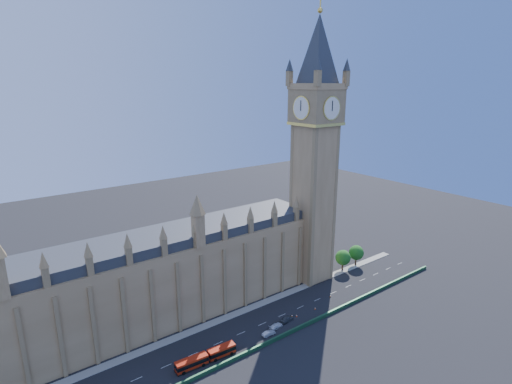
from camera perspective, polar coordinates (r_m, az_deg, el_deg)
ground at (r=128.01m, az=-0.59°, el=-18.91°), size 400.00×400.00×0.00m
palace_westminster at (r=127.85m, az=-16.01°, el=-12.38°), size 120.00×20.00×28.00m
elizabeth_tower at (r=142.58m, az=8.47°, el=8.08°), size 20.59×20.59×105.00m
bridge_parapet at (r=121.82m, az=2.08°, el=-20.56°), size 160.00×0.60×1.20m
kerb_north at (r=134.51m, az=-3.10°, el=-17.04°), size 160.00×3.00×0.16m
tree_east_near at (r=163.38m, az=12.36°, el=-9.07°), size 6.00×6.00×8.50m
tree_east_far at (r=169.09m, az=14.16°, el=-8.33°), size 6.00×6.00×8.50m
red_bus at (r=115.51m, az=-7.16°, el=-22.39°), size 17.18×3.69×2.90m
car_grey at (r=131.07m, az=4.42°, el=-17.65°), size 4.80×2.27×1.59m
car_silver at (r=124.86m, az=1.84°, el=-19.52°), size 4.23×1.63×1.38m
car_white at (r=127.96m, az=2.86°, el=-18.57°), size 4.96×2.52×1.38m
cone_a at (r=133.63m, az=5.16°, el=-17.19°), size 0.45×0.45×0.67m
cone_b at (r=145.97m, az=10.58°, el=-14.39°), size 0.53×0.53×0.71m
cone_c at (r=138.09m, az=8.44°, el=-16.13°), size 0.49×0.49×0.72m
cone_d at (r=133.72m, az=5.82°, el=-17.18°), size 0.59×0.59×0.72m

